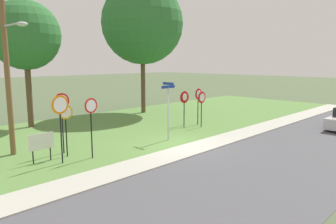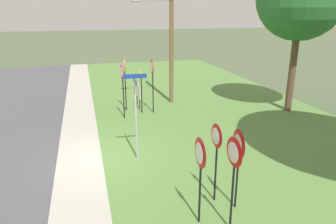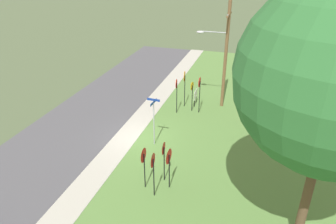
{
  "view_description": "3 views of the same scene",
  "coord_description": "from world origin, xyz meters",
  "px_view_note": "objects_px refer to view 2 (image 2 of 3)",
  "views": [
    {
      "loc": [
        -11.82,
        -10.57,
        4.29
      ],
      "look_at": [
        0.79,
        1.69,
        1.5
      ],
      "focal_mm": 34.14,
      "sensor_mm": 36.0,
      "label": 1
    },
    {
      "loc": [
        10.87,
        -0.4,
        5.26
      ],
      "look_at": [
        -0.99,
        2.8,
        1.28
      ],
      "focal_mm": 33.77,
      "sensor_mm": 36.0,
      "label": 2
    },
    {
      "loc": [
        16.3,
        7.06,
        10.79
      ],
      "look_at": [
        -1.16,
        1.7,
        1.64
      ],
      "focal_mm": 33.55,
      "sensor_mm": 36.0,
      "label": 3
    }
  ],
  "objects_px": {
    "stop_sign_near_left": "(122,81)",
    "yield_sign_far_left": "(200,161)",
    "street_name_post": "(136,110)",
    "stop_sign_far_left": "(141,82)",
    "stop_sign_far_center": "(152,74)",
    "utility_pole": "(169,27)",
    "stop_sign_near_right": "(124,72)",
    "yield_sign_near_left": "(233,163)",
    "notice_board": "(138,92)",
    "yield_sign_far_right": "(238,151)",
    "yield_sign_near_right": "(216,145)"
  },
  "relations": [
    {
      "from": "stop_sign_near_left",
      "to": "yield_sign_far_left",
      "type": "height_order",
      "value": "stop_sign_near_left"
    },
    {
      "from": "yield_sign_far_left",
      "to": "street_name_post",
      "type": "height_order",
      "value": "street_name_post"
    },
    {
      "from": "stop_sign_near_left",
      "to": "stop_sign_far_left",
      "type": "distance_m",
      "value": 1.25
    },
    {
      "from": "stop_sign_far_center",
      "to": "utility_pole",
      "type": "xyz_separation_m",
      "value": [
        -1.73,
        1.34,
        2.28
      ]
    },
    {
      "from": "street_name_post",
      "to": "stop_sign_near_right",
      "type": "bearing_deg",
      "value": 178.45
    },
    {
      "from": "yield_sign_near_left",
      "to": "yield_sign_far_left",
      "type": "height_order",
      "value": "yield_sign_near_left"
    },
    {
      "from": "yield_sign_far_left",
      "to": "utility_pole",
      "type": "bearing_deg",
      "value": 168.33
    },
    {
      "from": "stop_sign_near_right",
      "to": "stop_sign_far_left",
      "type": "distance_m",
      "value": 1.08
    },
    {
      "from": "utility_pole",
      "to": "stop_sign_far_center",
      "type": "bearing_deg",
      "value": -37.85
    },
    {
      "from": "utility_pole",
      "to": "stop_sign_near_left",
      "type": "bearing_deg",
      "value": -52.85
    },
    {
      "from": "yield_sign_far_left",
      "to": "street_name_post",
      "type": "relative_size",
      "value": 0.74
    },
    {
      "from": "stop_sign_far_center",
      "to": "notice_board",
      "type": "relative_size",
      "value": 2.26
    },
    {
      "from": "yield_sign_far_left",
      "to": "utility_pole",
      "type": "distance_m",
      "value": 11.49
    },
    {
      "from": "stop_sign_near_left",
      "to": "yield_sign_near_left",
      "type": "xyz_separation_m",
      "value": [
        9.2,
        1.41,
        -0.1
      ]
    },
    {
      "from": "yield_sign_near_left",
      "to": "stop_sign_far_center",
      "type": "bearing_deg",
      "value": 176.01
    },
    {
      "from": "yield_sign_far_left",
      "to": "yield_sign_far_right",
      "type": "bearing_deg",
      "value": 105.76
    },
    {
      "from": "stop_sign_far_center",
      "to": "yield_sign_near_right",
      "type": "xyz_separation_m",
      "value": [
        8.43,
        -0.08,
        -0.34
      ]
    },
    {
      "from": "stop_sign_far_center",
      "to": "street_name_post",
      "type": "height_order",
      "value": "street_name_post"
    },
    {
      "from": "yield_sign_near_right",
      "to": "notice_board",
      "type": "relative_size",
      "value": 1.86
    },
    {
      "from": "yield_sign_far_left",
      "to": "yield_sign_far_right",
      "type": "xyz_separation_m",
      "value": [
        -0.35,
        1.2,
        -0.03
      ]
    },
    {
      "from": "stop_sign_far_center",
      "to": "yield_sign_far_right",
      "type": "height_order",
      "value": "stop_sign_far_center"
    },
    {
      "from": "stop_sign_far_center",
      "to": "yield_sign_far_right",
      "type": "distance_m",
      "value": 8.92
    },
    {
      "from": "yield_sign_near_left",
      "to": "street_name_post",
      "type": "relative_size",
      "value": 0.78
    },
    {
      "from": "yield_sign_far_left",
      "to": "street_name_post",
      "type": "bearing_deg",
      "value": -168.11
    },
    {
      "from": "yield_sign_far_right",
      "to": "notice_board",
      "type": "bearing_deg",
      "value": -170.65
    },
    {
      "from": "stop_sign_far_left",
      "to": "street_name_post",
      "type": "distance_m",
      "value": 5.48
    },
    {
      "from": "street_name_post",
      "to": "utility_pole",
      "type": "height_order",
      "value": "utility_pole"
    },
    {
      "from": "stop_sign_near_left",
      "to": "yield_sign_far_left",
      "type": "bearing_deg",
      "value": -1.48
    },
    {
      "from": "street_name_post",
      "to": "utility_pole",
      "type": "distance_m",
      "value": 7.99
    },
    {
      "from": "stop_sign_far_center",
      "to": "yield_sign_far_right",
      "type": "bearing_deg",
      "value": 3.2
    },
    {
      "from": "stop_sign_near_right",
      "to": "notice_board",
      "type": "bearing_deg",
      "value": 117.21
    },
    {
      "from": "yield_sign_near_right",
      "to": "street_name_post",
      "type": "xyz_separation_m",
      "value": [
        -3.22,
        -1.65,
        0.14
      ]
    },
    {
      "from": "stop_sign_near_right",
      "to": "stop_sign_far_left",
      "type": "height_order",
      "value": "stop_sign_near_right"
    },
    {
      "from": "stop_sign_near_right",
      "to": "yield_sign_far_left",
      "type": "distance_m",
      "value": 10.04
    },
    {
      "from": "yield_sign_near_left",
      "to": "yield_sign_far_left",
      "type": "relative_size",
      "value": 1.05
    },
    {
      "from": "stop_sign_near_right",
      "to": "street_name_post",
      "type": "height_order",
      "value": "street_name_post"
    },
    {
      "from": "stop_sign_far_center",
      "to": "stop_sign_near_left",
      "type": "bearing_deg",
      "value": -71.37
    },
    {
      "from": "stop_sign_far_left",
      "to": "street_name_post",
      "type": "bearing_deg",
      "value": -5.38
    },
    {
      "from": "street_name_post",
      "to": "stop_sign_far_left",
      "type": "bearing_deg",
      "value": 170.11
    },
    {
      "from": "notice_board",
      "to": "yield_sign_near_left",
      "type": "bearing_deg",
      "value": 0.29
    },
    {
      "from": "yield_sign_far_left",
      "to": "notice_board",
      "type": "bearing_deg",
      "value": 177.92
    },
    {
      "from": "yield_sign_near_right",
      "to": "yield_sign_far_right",
      "type": "bearing_deg",
      "value": 39.32
    },
    {
      "from": "yield_sign_near_left",
      "to": "yield_sign_near_right",
      "type": "relative_size",
      "value": 1.06
    },
    {
      "from": "yield_sign_far_left",
      "to": "yield_sign_near_left",
      "type": "bearing_deg",
      "value": 54.68
    },
    {
      "from": "stop_sign_near_left",
      "to": "yield_sign_near_left",
      "type": "relative_size",
      "value": 1.09
    },
    {
      "from": "yield_sign_far_right",
      "to": "utility_pole",
      "type": "height_order",
      "value": "utility_pole"
    },
    {
      "from": "yield_sign_near_right",
      "to": "yield_sign_near_left",
      "type": "bearing_deg",
      "value": -7.71
    },
    {
      "from": "yield_sign_near_right",
      "to": "street_name_post",
      "type": "height_order",
      "value": "street_name_post"
    },
    {
      "from": "yield_sign_near_left",
      "to": "yield_sign_near_right",
      "type": "bearing_deg",
      "value": 171.74
    },
    {
      "from": "yield_sign_near_left",
      "to": "notice_board",
      "type": "height_order",
      "value": "yield_sign_near_left"
    }
  ]
}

